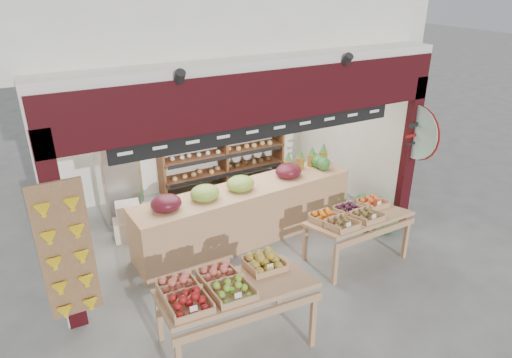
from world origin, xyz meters
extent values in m
plane|color=slate|center=(0.00, 0.00, 0.00)|extent=(60.00, 60.00, 0.00)
cube|color=white|center=(0.00, 2.29, 1.50)|extent=(5.76, 0.18, 3.00)
cube|color=white|center=(-2.79, 0.60, 1.50)|extent=(0.18, 3.38, 3.00)
cube|color=white|center=(2.79, 0.60, 1.50)|extent=(0.18, 3.38, 3.00)
cube|color=white|center=(0.00, 0.60, 3.06)|extent=(5.76, 3.38, 0.12)
cube|color=black|center=(0.00, -1.05, 2.65)|extent=(5.70, 0.14, 0.70)
cube|color=black|center=(-2.75, -1.05, 1.32)|extent=(0.22, 0.14, 2.65)
cube|color=black|center=(2.75, -1.05, 1.32)|extent=(0.22, 0.14, 2.65)
cube|color=black|center=(0.00, -1.02, 2.20)|extent=(4.20, 0.05, 0.26)
cylinder|color=white|center=(0.10, -0.95, 2.45)|extent=(0.34, 0.05, 0.34)
cube|color=#906341|center=(-2.73, -1.14, 1.15)|extent=(0.60, 0.04, 1.80)
cylinder|color=#B1DFCB|center=(2.75, -1.14, 1.75)|extent=(0.04, 0.90, 0.90)
cylinder|color=maroon|center=(2.75, -1.16, 1.75)|extent=(0.01, 0.92, 0.92)
cube|color=brown|center=(-0.67, 1.98, 0.71)|extent=(0.05, 0.44, 1.42)
cube|color=brown|center=(0.67, 1.98, 0.71)|extent=(0.05, 0.44, 1.42)
cube|color=brown|center=(2.00, 1.98, 0.71)|extent=(0.05, 0.44, 1.42)
cube|color=brown|center=(0.67, 1.98, 0.31)|extent=(2.67, 0.44, 0.04)
cube|color=brown|center=(0.67, 1.98, 0.71)|extent=(2.67, 0.44, 0.04)
cube|color=brown|center=(0.67, 1.98, 1.11)|extent=(2.67, 0.44, 0.04)
cube|color=brown|center=(0.67, 1.98, 1.42)|extent=(2.67, 0.44, 0.04)
cone|color=olive|center=(-0.40, 1.98, 1.56)|extent=(0.32, 0.32, 0.28)
cone|color=olive|center=(0.31, 1.98, 1.56)|extent=(0.32, 0.32, 0.28)
cone|color=olive|center=(1.02, 1.98, 1.56)|extent=(0.32, 0.32, 0.28)
cone|color=olive|center=(1.73, 1.98, 1.56)|extent=(0.32, 0.32, 0.28)
cube|color=silver|center=(-1.60, 1.41, 0.84)|extent=(0.66, 0.66, 1.69)
cube|color=white|center=(-1.69, 0.70, 0.18)|extent=(0.47, 0.38, 0.36)
cube|color=white|center=(-1.64, 0.70, 0.52)|extent=(0.43, 0.36, 0.30)
cube|color=#165225|center=(-1.16, 0.52, 0.15)|extent=(0.45, 0.36, 0.30)
cube|color=white|center=(-1.10, 0.92, 0.14)|extent=(0.40, 0.33, 0.28)
cube|color=tan|center=(0.10, -0.22, 0.47)|extent=(3.84, 1.03, 0.95)
ellipsoid|color=#59141E|center=(-1.27, -0.32, 1.05)|extent=(0.46, 0.42, 0.25)
ellipsoid|color=#8CB23F|center=(-0.64, -0.27, 1.05)|extent=(0.46, 0.42, 0.25)
ellipsoid|color=#8CB23F|center=(-0.01, -0.23, 1.05)|extent=(0.46, 0.42, 0.25)
ellipsoid|color=#59141E|center=(0.94, -0.15, 1.05)|extent=(0.46, 0.42, 0.25)
cylinder|color=olive|center=(1.03, 0.01, 1.06)|extent=(0.15, 0.15, 0.22)
cylinder|color=olive|center=(1.29, 0.04, 1.06)|extent=(0.15, 0.15, 0.22)
cylinder|color=olive|center=(1.56, 0.06, 1.06)|extent=(0.15, 0.15, 0.22)
cylinder|color=olive|center=(1.82, 0.08, 1.06)|extent=(0.15, 0.15, 0.22)
cube|color=tan|center=(-1.10, -2.30, 0.82)|extent=(1.79, 1.06, 0.25)
cube|color=tan|center=(-0.31, -2.77, 0.36)|extent=(0.06, 0.06, 0.72)
cube|color=tan|center=(-1.89, -1.83, 0.36)|extent=(0.06, 0.06, 0.72)
cube|color=tan|center=(-0.27, -1.91, 0.36)|extent=(0.06, 0.06, 0.72)
cube|color=tan|center=(1.33, -1.54, 0.71)|extent=(1.54, 0.89, 0.23)
cube|color=tan|center=(0.65, -1.93, 0.31)|extent=(0.06, 0.06, 0.61)
cube|color=tan|center=(2.04, -1.89, 0.31)|extent=(0.06, 0.06, 0.61)
cube|color=tan|center=(0.62, -1.20, 0.31)|extent=(0.06, 0.06, 0.61)
cube|color=tan|center=(2.02, -1.15, 0.31)|extent=(0.06, 0.06, 0.61)
sphere|color=#1E521B|center=(2.14, -1.10, 0.15)|extent=(0.31, 0.31, 0.31)
sphere|color=#1E521B|center=(2.47, -1.10, 0.15)|extent=(0.31, 0.31, 0.31)
sphere|color=#1E521B|center=(2.14, -0.77, 0.15)|extent=(0.31, 0.31, 0.31)
sphere|color=#1E521B|center=(2.47, -0.77, 0.15)|extent=(0.31, 0.31, 0.31)
sphere|color=#1E521B|center=(2.31, -0.94, 0.43)|extent=(0.31, 0.31, 0.31)
sphere|color=#1E521B|center=(2.31, -1.21, 0.15)|extent=(0.31, 0.31, 0.31)
sphere|color=#1E521B|center=(2.03, -0.94, 0.15)|extent=(0.31, 0.31, 0.31)
sphere|color=#1E521B|center=(2.14, -0.75, 0.43)|extent=(0.31, 0.31, 0.31)
sphere|color=#1E521B|center=(2.53, -0.90, 0.15)|extent=(0.31, 0.31, 0.31)
camera|label=1|loc=(-2.87, -6.17, 4.14)|focal=32.00mm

